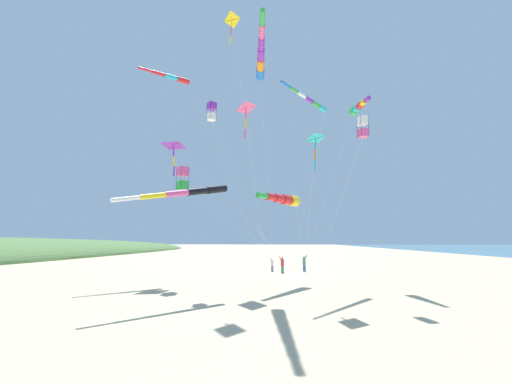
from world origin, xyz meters
TOP-DOWN VIEW (x-y plane):
  - ground_plane at (0.00, 0.00)m, footprint 600.00×600.00m
  - person_adult_flyer at (-1.03, 2.70)m, footprint 0.60×0.64m
  - person_child_green_jacket at (1.40, 4.69)m, footprint 0.56×0.45m
  - person_child_grey_jacket at (-2.23, 4.47)m, footprint 0.53×0.48m
  - kite_windsock_black_fish_shape at (-12.83, -0.93)m, footprint 12.95×4.42m
  - kite_box_teal_far_right at (-8.82, -7.80)m, footprint 11.19×8.51m
  - kite_windsock_magenta_far_left at (1.75, -6.94)m, footprint 3.99×13.10m
  - kite_delta_yellow_midlevel at (-4.56, -9.62)m, footprint 2.47×11.45m
  - kite_delta_orange_high_right at (-3.62, -8.09)m, footprint 1.99×9.28m
  - kite_windsock_rainbow_low_near at (-0.64, -6.77)m, footprint 3.79×8.37m
  - kite_box_long_streamer_left at (4.60, -12.15)m, footprint 2.64×14.81m
  - kite_windsock_checkered_midright at (6.10, -4.70)m, footprint 5.63×9.56m
  - kite_delta_white_trailing at (1.44, -13.56)m, footprint 1.28×11.74m
  - kite_delta_small_distant at (-10.61, -5.41)m, footprint 12.52×12.01m
  - kite_box_purple_drifting at (-6.28, -8.73)m, footprint 5.58×8.02m
  - kite_windsock_long_streamer_right at (-2.15, -10.53)m, footprint 1.35×15.18m
  - kite_windsock_blue_topmost at (-6.15, -13.69)m, footprint 9.78×15.49m

SIDE VIEW (x-z plane):
  - ground_plane at x=0.00m, z-range 0.00..0.00m
  - person_child_grey_jacket at x=-2.23m, z-range 0.07..1.54m
  - person_adult_flyer at x=-1.03m, z-range 0.08..1.86m
  - person_child_green_jacket at x=1.40m, z-range 0.08..1.90m
  - kite_windsock_blue_topmost at x=-6.15m, z-range 2.80..9.98m
  - kite_windsock_rainbow_low_near at x=-0.64m, z-range 3.12..10.39m
  - kite_box_teal_far_right at x=-8.82m, z-range 3.74..13.14m
  - kite_delta_white_trailing at x=1.44m, z-range 4.64..14.49m
  - kite_box_long_streamer_left at x=4.60m, z-range 4.99..16.39m
  - kite_delta_small_distant at x=-10.61m, z-range 5.79..18.16m
  - kite_box_purple_drifting at x=-6.28m, z-range 6.46..20.92m
  - kite_delta_orange_high_right at x=-3.62m, z-range 6.88..21.41m
  - kite_windsock_magenta_far_left at x=1.75m, z-range 7.41..22.63m
  - kite_windsock_checkered_midright at x=6.10m, z-range 7.37..23.18m
  - kite_windsock_long_streamer_right at x=-2.15m, z-range 8.34..25.68m
  - kite_delta_yellow_midlevel at x=-4.56m, z-range 10.33..31.63m
  - kite_windsock_black_fish_shape at x=-12.83m, z-range 10.43..32.11m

